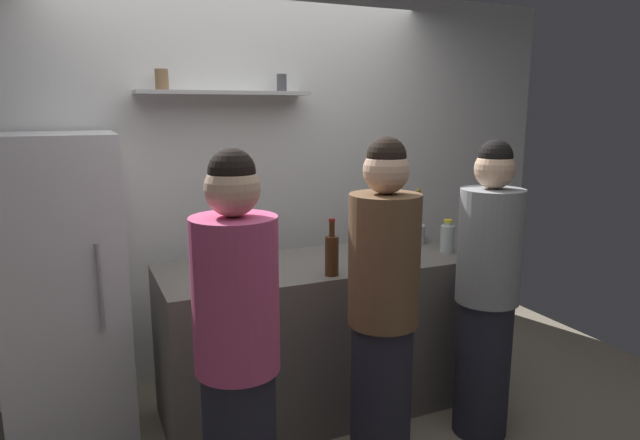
% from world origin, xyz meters
% --- Properties ---
extents(back_wall_assembly, '(4.80, 0.32, 2.60)m').
position_xyz_m(back_wall_assembly, '(-0.00, 1.25, 1.30)').
color(back_wall_assembly, white).
rests_on(back_wall_assembly, ground).
extents(refrigerator, '(0.64, 0.67, 1.68)m').
position_xyz_m(refrigerator, '(-1.17, 0.85, 0.84)').
color(refrigerator, white).
rests_on(refrigerator, ground).
extents(counter, '(1.86, 0.72, 0.92)m').
position_xyz_m(counter, '(0.21, 0.49, 0.46)').
color(counter, '#66605B').
rests_on(counter, ground).
extents(baking_pan, '(0.34, 0.24, 0.05)m').
position_xyz_m(baking_pan, '(0.58, 0.40, 0.95)').
color(baking_pan, gray).
rests_on(baking_pan, counter).
extents(utensil_holder, '(0.12, 0.12, 0.22)m').
position_xyz_m(utensil_holder, '(0.98, 0.65, 0.99)').
color(utensil_holder, '#B2B2B7').
rests_on(utensil_holder, counter).
extents(wine_bottle_green_glass, '(0.07, 0.07, 0.32)m').
position_xyz_m(wine_bottle_green_glass, '(-0.32, 0.69, 1.05)').
color(wine_bottle_green_glass, '#19471E').
rests_on(wine_bottle_green_glass, counter).
extents(wine_bottle_amber_glass, '(0.07, 0.07, 0.31)m').
position_xyz_m(wine_bottle_amber_glass, '(0.16, 0.22, 1.04)').
color(wine_bottle_amber_glass, '#472814').
rests_on(wine_bottle_amber_glass, counter).
extents(wine_bottle_pale_glass, '(0.06, 0.06, 0.32)m').
position_xyz_m(wine_bottle_pale_glass, '(-0.23, 0.77, 1.04)').
color(wine_bottle_pale_glass, '#B2BFB2').
rests_on(wine_bottle_pale_glass, counter).
extents(wine_bottle_dark_glass, '(0.06, 0.06, 0.35)m').
position_xyz_m(wine_bottle_dark_glass, '(1.06, 0.76, 1.05)').
color(wine_bottle_dark_glass, black).
rests_on(wine_bottle_dark_glass, counter).
extents(water_bottle_plastic, '(0.09, 0.09, 0.21)m').
position_xyz_m(water_bottle_plastic, '(1.03, 0.38, 1.01)').
color(water_bottle_plastic, silver).
rests_on(water_bottle_plastic, counter).
extents(person_grey_hoodie, '(0.34, 0.34, 1.65)m').
position_xyz_m(person_grey_hoodie, '(0.93, -0.12, 0.82)').
color(person_grey_hoodie, '#262633').
rests_on(person_grey_hoodie, ground).
extents(person_brown_jacket, '(0.34, 0.34, 1.68)m').
position_xyz_m(person_brown_jacket, '(0.23, -0.20, 0.83)').
color(person_brown_jacket, '#262633').
rests_on(person_brown_jacket, ground).
extents(person_pink_top, '(0.34, 0.34, 1.67)m').
position_xyz_m(person_pink_top, '(-0.53, -0.37, 0.82)').
color(person_pink_top, '#262633').
rests_on(person_pink_top, ground).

